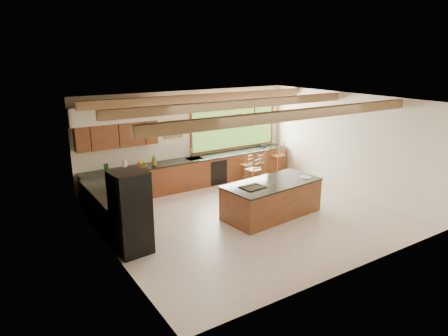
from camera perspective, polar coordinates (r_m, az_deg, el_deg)
ground at (r=10.49m, az=3.55°, el=-6.91°), size 7.20×7.20×0.00m
room_shell at (r=10.27m, az=0.84°, el=5.54°), size 7.27×6.54×3.02m
counter_run at (r=11.97m, az=-6.75°, el=-1.68°), size 7.12×3.10×1.26m
island at (r=10.47m, az=6.81°, el=-4.36°), size 2.71×1.48×0.93m
refrigerator at (r=8.57m, az=-13.18°, el=-6.27°), size 0.77×0.75×1.80m
bar_stool_a at (r=12.18m, az=4.35°, el=-0.36°), size 0.46×0.46×1.11m
bar_stool_b at (r=12.91m, az=3.29°, el=0.41°), size 0.46×0.46×1.03m
bar_stool_c at (r=13.81m, az=7.76°, el=1.73°), size 0.50×0.50×1.19m
bar_stool_d at (r=13.38m, az=5.16°, el=0.68°), size 0.39×0.39×0.93m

